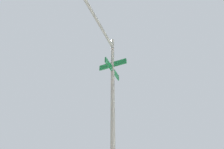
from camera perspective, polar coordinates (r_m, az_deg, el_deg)
traffic_signal_near at (r=3.49m, az=-7.97°, el=11.24°), size 2.67×2.32×5.70m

